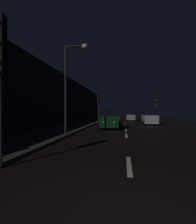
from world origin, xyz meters
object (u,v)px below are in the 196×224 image
at_px(traffic_light_far_right, 156,99).
at_px(car_parked_right_far, 150,118).
at_px(traffic_light_near_left, 0,56).
at_px(streetlamp_overhead, 72,75).
at_px(traffic_light_far_left, 98,100).
at_px(car_approaching_headlights, 111,119).
at_px(car_distant_taillights, 131,116).

bearing_deg(traffic_light_far_right, car_parked_right_far, -117.19).
bearing_deg(traffic_light_near_left, streetlamp_overhead, 168.16).
xyz_separation_m(traffic_light_near_left, traffic_light_far_left, (0.09, 21.35, -0.15)).
height_order(traffic_light_far_left, car_parked_right_far, traffic_light_far_left).
distance_m(traffic_light_far_right, car_parked_right_far, 2.75).
xyz_separation_m(car_approaching_headlights, car_distant_taillights, (2.67, 15.15, -0.16)).
distance_m(traffic_light_near_left, traffic_light_far_left, 21.36).
distance_m(traffic_light_near_left, car_distant_taillights, 29.43).
bearing_deg(traffic_light_near_left, traffic_light_far_right, 147.90).
height_order(streetlamp_overhead, car_approaching_headlights, streetlamp_overhead).
xyz_separation_m(traffic_light_near_left, car_approaching_headlights, (2.59, 13.67, -2.65)).
bearing_deg(traffic_light_far_right, streetlamp_overhead, -26.50).
relative_size(traffic_light_far_left, car_approaching_headlights, 1.10).
height_order(streetlamp_overhead, car_parked_right_far, streetlamp_overhead).
bearing_deg(car_approaching_headlights, traffic_light_far_right, 133.36).
height_order(traffic_light_near_left, car_parked_right_far, traffic_light_near_left).
relative_size(traffic_light_far_left, car_parked_right_far, 1.16).
relative_size(streetlamp_overhead, car_parked_right_far, 1.57).
bearing_deg(streetlamp_overhead, car_parked_right_far, 61.02).
xyz_separation_m(car_approaching_headlights, car_parked_right_far, (4.90, 5.91, -0.06)).
bearing_deg(traffic_light_near_left, car_approaching_headlights, 160.68).
distance_m(car_distant_taillights, car_parked_right_far, 9.51).
relative_size(traffic_light_far_right, car_approaching_headlights, 1.10).
bearing_deg(streetlamp_overhead, car_approaching_headlights, 72.33).
xyz_separation_m(traffic_light_far_right, streetlamp_overhead, (-7.90, -12.30, 0.88)).
distance_m(car_approaching_headlights, car_distant_taillights, 15.38).
height_order(traffic_light_far_left, car_distant_taillights, traffic_light_far_left).
xyz_separation_m(traffic_light_far_right, car_approaching_headlights, (-5.70, -5.38, -2.52)).
relative_size(traffic_light_near_left, car_distant_taillights, 1.35).
bearing_deg(car_distant_taillights, car_approaching_headlights, 170.01).
relative_size(car_distant_taillights, car_parked_right_far, 0.89).
bearing_deg(streetlamp_overhead, traffic_light_far_right, 57.28).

